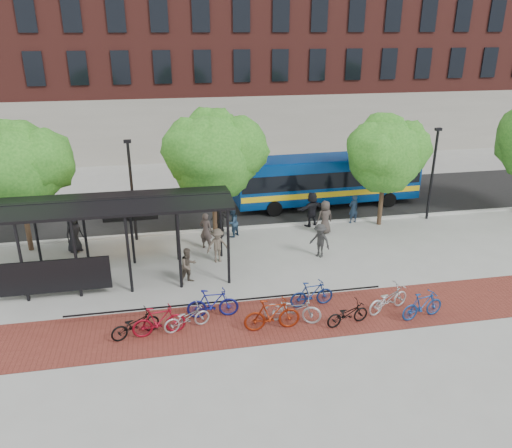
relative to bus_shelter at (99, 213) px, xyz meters
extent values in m
plane|color=#9E9E99|center=(8.13, 0.48, -3.00)|extent=(160.00, 160.00, 0.00)
cube|color=black|center=(8.13, 8.48, -2.99)|extent=(160.00, 8.00, 0.01)
cube|color=#B7B7B2|center=(8.13, 4.48, -2.94)|extent=(160.00, 0.25, 0.12)
cube|color=maroon|center=(6.13, -4.52, -3.00)|extent=(24.00, 3.00, 0.01)
cube|color=black|center=(4.83, -3.62, -3.00)|extent=(12.00, 0.05, 0.95)
cube|color=maroon|center=(18.13, 26.48, 7.00)|extent=(55.00, 14.00, 20.00)
cylinder|color=black|center=(-2.87, -1.37, -1.35)|extent=(0.12, 0.12, 3.30)
cylinder|color=black|center=(-2.87, 1.33, -1.35)|extent=(0.12, 0.12, 3.30)
cylinder|color=black|center=(-0.87, -1.37, -1.35)|extent=(0.12, 0.12, 3.30)
cylinder|color=black|center=(-0.87, 1.33, -1.35)|extent=(0.12, 0.12, 3.30)
cylinder|color=black|center=(1.13, -1.37, -1.35)|extent=(0.12, 0.12, 3.30)
cylinder|color=black|center=(1.13, 1.33, -1.35)|extent=(0.12, 0.12, 3.30)
cylinder|color=black|center=(3.13, -1.37, -1.35)|extent=(0.12, 0.12, 3.30)
cylinder|color=black|center=(3.13, 1.33, -1.35)|extent=(0.12, 0.12, 3.30)
cylinder|color=black|center=(5.13, -1.37, -1.35)|extent=(0.12, 0.12, 3.30)
cylinder|color=black|center=(5.13, 1.33, -1.35)|extent=(0.12, 0.12, 3.30)
cube|color=black|center=(-1.87, -1.42, -2.00)|extent=(4.50, 0.08, 1.40)
cube|color=black|center=(0.13, -0.72, 0.45)|extent=(10.60, 1.65, 0.29)
cube|color=black|center=(0.13, 0.68, 0.45)|extent=(10.60, 1.65, 0.29)
cube|color=black|center=(0.13, 1.38, 0.05)|extent=(9.00, 0.10, 0.40)
cube|color=black|center=(1.13, 1.43, -0.60)|extent=(2.40, 0.12, 0.70)
cube|color=#FF7200|center=(1.13, 1.51, -0.60)|extent=(2.20, 0.02, 0.55)
cylinder|color=#382619|center=(-3.87, 3.78, -1.81)|extent=(0.24, 0.24, 2.38)
sphere|color=#22651B|center=(-3.87, 3.78, 0.98)|extent=(4.00, 4.00, 4.00)
sphere|color=#22651B|center=(-2.87, 3.98, 1.28)|extent=(3.20, 3.20, 3.20)
sphere|color=#22651B|center=(-3.77, 4.18, 1.78)|extent=(2.80, 2.80, 2.80)
cylinder|color=#382619|center=(5.13, 3.78, -1.74)|extent=(0.24, 0.24, 2.52)
sphere|color=#22651B|center=(5.13, 3.78, 1.20)|extent=(4.20, 4.20, 4.20)
sphere|color=#22651B|center=(6.18, 3.98, 1.50)|extent=(3.36, 3.36, 3.36)
sphere|color=#22651B|center=(4.29, 3.48, 1.60)|extent=(3.15, 3.15, 3.15)
sphere|color=#22651B|center=(5.23, 4.18, 2.00)|extent=(2.94, 2.94, 2.94)
cylinder|color=#382619|center=(14.13, 3.78, -1.86)|extent=(0.24, 0.24, 2.27)
sphere|color=#22651B|center=(14.13, 3.78, 0.80)|extent=(3.80, 3.80, 3.80)
sphere|color=#22651B|center=(15.08, 3.98, 1.10)|extent=(3.04, 3.04, 3.04)
sphere|color=#22651B|center=(13.37, 3.48, 1.20)|extent=(2.85, 2.85, 2.85)
sphere|color=#22651B|center=(14.23, 4.18, 1.60)|extent=(2.66, 2.66, 2.66)
cylinder|color=black|center=(1.13, 4.08, -0.50)|extent=(0.14, 0.14, 5.00)
cube|color=black|center=(1.13, 4.08, 2.05)|extent=(0.35, 0.20, 0.15)
cylinder|color=black|center=(17.13, 4.08, -0.50)|extent=(0.14, 0.14, 5.00)
cube|color=black|center=(17.13, 4.08, 2.05)|extent=(0.35, 0.20, 0.15)
cube|color=navy|center=(12.27, 7.40, -1.32)|extent=(11.13, 2.78, 2.53)
cube|color=black|center=(12.27, 7.40, -1.11)|extent=(10.91, 2.81, 0.92)
cube|color=yellow|center=(12.27, 7.40, -1.94)|extent=(11.02, 2.82, 0.32)
cube|color=navy|center=(12.27, 7.40, -0.10)|extent=(10.90, 2.53, 0.17)
cylinder|color=black|center=(8.78, 6.08, -2.56)|extent=(0.89, 0.29, 0.88)
cylinder|color=black|center=(8.69, 8.48, -2.56)|extent=(0.89, 0.29, 0.88)
cylinder|color=black|center=(15.84, 6.33, -2.56)|extent=(0.89, 0.29, 0.88)
cylinder|color=black|center=(15.76, 8.72, -2.56)|extent=(0.89, 0.29, 0.88)
imported|color=black|center=(1.39, -4.61, -2.54)|extent=(1.85, 1.24, 0.92)
imported|color=maroon|center=(2.21, -4.71, -2.44)|extent=(1.92, 0.75, 1.12)
imported|color=#A5A5A7|center=(3.18, -4.51, -2.55)|extent=(1.82, 1.09, 0.90)
imported|color=navy|center=(4.18, -3.91, -2.42)|extent=(1.95, 0.64, 1.16)
imported|color=maroon|center=(6.16, -5.13, -2.39)|extent=(2.04, 0.58, 1.22)
imported|color=#9B9B9E|center=(7.00, -4.80, -2.45)|extent=(2.22, 1.36, 1.10)
imported|color=navy|center=(8.01, -3.83, -2.47)|extent=(1.79, 0.65, 1.06)
imported|color=black|center=(8.91, -5.31, -2.56)|extent=(1.77, 0.93, 0.89)
imported|color=#B6B6B8|center=(10.75, -4.70, -2.49)|extent=(2.04, 1.32, 1.01)
imported|color=navy|center=(11.78, -5.42, -2.47)|extent=(1.84, 0.83, 1.07)
imported|color=black|center=(-1.69, 3.16, -2.05)|extent=(1.07, 1.10, 1.90)
imported|color=#453B37|center=(4.53, 2.36, -2.09)|extent=(0.80, 0.72, 1.82)
imported|color=#223951|center=(5.99, 3.57, -2.22)|extent=(0.95, 0.95, 1.56)
imported|color=brown|center=(4.91, 0.76, -2.19)|extent=(1.15, 0.80, 1.62)
imported|color=black|center=(5.38, 3.77, -2.16)|extent=(1.06, 0.85, 1.68)
imported|color=black|center=(10.42, 4.28, -2.05)|extent=(1.82, 1.26, 1.89)
imported|color=#3A332F|center=(10.79, 3.11, -2.11)|extent=(0.96, 0.72, 1.77)
imported|color=#1D2D43|center=(12.80, 4.28, -2.20)|extent=(0.65, 0.50, 1.59)
imported|color=#50463B|center=(3.48, -1.02, -2.21)|extent=(0.96, 0.90, 1.57)
imported|color=#2A2A2A|center=(9.66, 0.42, -2.18)|extent=(1.14, 1.20, 1.63)
camera|label=1|loc=(2.76, -19.96, 7.09)|focal=35.00mm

